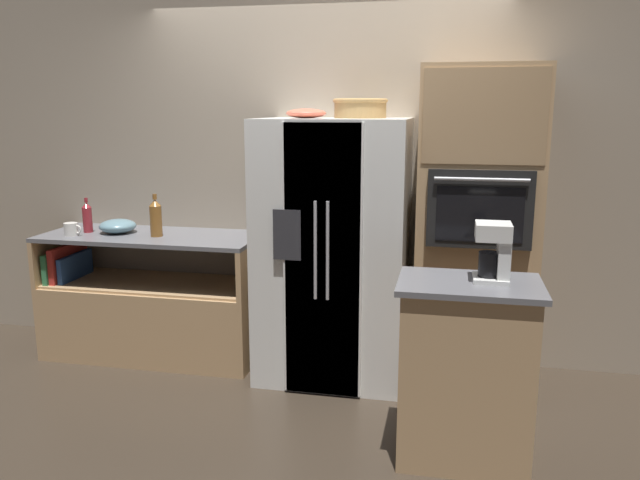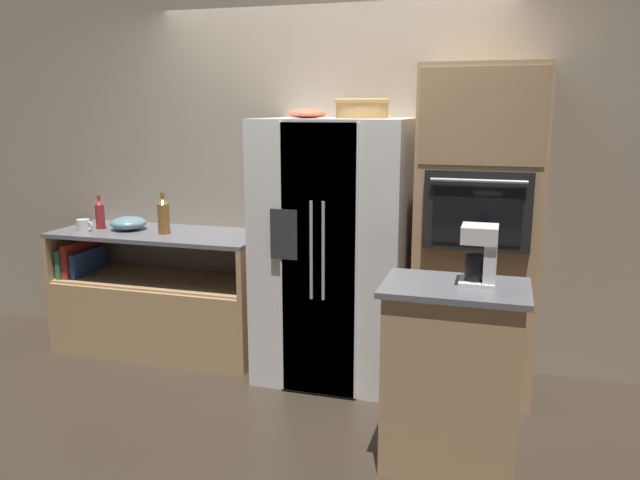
{
  "view_description": "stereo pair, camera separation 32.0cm",
  "coord_description": "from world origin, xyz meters",
  "px_view_note": "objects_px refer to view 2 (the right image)",
  "views": [
    {
      "loc": [
        0.89,
        -3.93,
        1.8
      ],
      "look_at": [
        0.07,
        -0.03,
        0.96
      ],
      "focal_mm": 35.0,
      "sensor_mm": 36.0,
      "label": 1
    },
    {
      "loc": [
        1.2,
        -3.85,
        1.8
      ],
      "look_at": [
        0.07,
        -0.03,
        0.96
      ],
      "focal_mm": 35.0,
      "sensor_mm": 36.0,
      "label": 2
    }
  ],
  "objects_px": {
    "bottle_short": "(163,215)",
    "wall_oven": "(478,232)",
    "mug": "(84,226)",
    "bottle_tall": "(100,214)",
    "wicker_basket": "(362,108)",
    "mixing_bowl": "(128,223)",
    "refrigerator": "(334,251)",
    "coffee_maker": "(483,253)",
    "fruit_bowl": "(307,113)"
  },
  "relations": [
    {
      "from": "wall_oven",
      "to": "coffee_maker",
      "type": "distance_m",
      "value": 0.96
    },
    {
      "from": "wall_oven",
      "to": "fruit_bowl",
      "type": "bearing_deg",
      "value": -175.47
    },
    {
      "from": "refrigerator",
      "to": "wall_oven",
      "type": "xyz_separation_m",
      "value": [
        0.92,
        0.06,
        0.16
      ]
    },
    {
      "from": "refrigerator",
      "to": "bottle_short",
      "type": "xyz_separation_m",
      "value": [
        -1.28,
        0.01,
        0.17
      ]
    },
    {
      "from": "bottle_short",
      "to": "bottle_tall",
      "type": "bearing_deg",
      "value": 176.43
    },
    {
      "from": "wall_oven",
      "to": "coffee_maker",
      "type": "relative_size",
      "value": 6.99
    },
    {
      "from": "wicker_basket",
      "to": "mug",
      "type": "relative_size",
      "value": 2.73
    },
    {
      "from": "wall_oven",
      "to": "bottle_short",
      "type": "bearing_deg",
      "value": -178.75
    },
    {
      "from": "bottle_short",
      "to": "wall_oven",
      "type": "bearing_deg",
      "value": 1.25
    },
    {
      "from": "bottle_short",
      "to": "fruit_bowl",
      "type": "bearing_deg",
      "value": -2.02
    },
    {
      "from": "bottle_tall",
      "to": "coffee_maker",
      "type": "height_order",
      "value": "coffee_maker"
    },
    {
      "from": "wicker_basket",
      "to": "mixing_bowl",
      "type": "xyz_separation_m",
      "value": [
        -1.77,
        -0.01,
        -0.85
      ]
    },
    {
      "from": "refrigerator",
      "to": "bottle_short",
      "type": "height_order",
      "value": "refrigerator"
    },
    {
      "from": "bottle_short",
      "to": "mug",
      "type": "xyz_separation_m",
      "value": [
        -0.61,
        -0.1,
        -0.09
      ]
    },
    {
      "from": "wall_oven",
      "to": "refrigerator",
      "type": "bearing_deg",
      "value": -176.11
    },
    {
      "from": "mixing_bowl",
      "to": "coffee_maker",
      "type": "distance_m",
      "value": 2.77
    },
    {
      "from": "refrigerator",
      "to": "bottle_short",
      "type": "relative_size",
      "value": 5.74
    },
    {
      "from": "wall_oven",
      "to": "coffee_maker",
      "type": "bearing_deg",
      "value": -86.39
    },
    {
      "from": "wicker_basket",
      "to": "wall_oven",
      "type": "bearing_deg",
      "value": -1.59
    },
    {
      "from": "wicker_basket",
      "to": "mixing_bowl",
      "type": "height_order",
      "value": "wicker_basket"
    },
    {
      "from": "wicker_basket",
      "to": "bottle_short",
      "type": "xyz_separation_m",
      "value": [
        -1.44,
        -0.07,
        -0.76
      ]
    },
    {
      "from": "refrigerator",
      "to": "mug",
      "type": "relative_size",
      "value": 13.32
    },
    {
      "from": "bottle_tall",
      "to": "mug",
      "type": "distance_m",
      "value": 0.16
    },
    {
      "from": "bottle_tall",
      "to": "coffee_maker",
      "type": "distance_m",
      "value": 2.97
    },
    {
      "from": "mixing_bowl",
      "to": "bottle_tall",
      "type": "bearing_deg",
      "value": -173.53
    },
    {
      "from": "wall_oven",
      "to": "mixing_bowl",
      "type": "xyz_separation_m",
      "value": [
        -2.54,
        0.01,
        -0.08
      ]
    },
    {
      "from": "bottle_short",
      "to": "mug",
      "type": "bearing_deg",
      "value": -170.44
    },
    {
      "from": "refrigerator",
      "to": "mug",
      "type": "distance_m",
      "value": 1.89
    },
    {
      "from": "bottle_tall",
      "to": "mixing_bowl",
      "type": "xyz_separation_m",
      "value": [
        0.22,
        0.03,
        -0.06
      ]
    },
    {
      "from": "wicker_basket",
      "to": "bottle_short",
      "type": "relative_size",
      "value": 1.17
    },
    {
      "from": "refrigerator",
      "to": "bottle_tall",
      "type": "height_order",
      "value": "refrigerator"
    },
    {
      "from": "fruit_bowl",
      "to": "bottle_tall",
      "type": "height_order",
      "value": "fruit_bowl"
    },
    {
      "from": "bottle_short",
      "to": "mixing_bowl",
      "type": "height_order",
      "value": "bottle_short"
    },
    {
      "from": "refrigerator",
      "to": "bottle_tall",
      "type": "bearing_deg",
      "value": 178.47
    },
    {
      "from": "refrigerator",
      "to": "fruit_bowl",
      "type": "relative_size",
      "value": 6.75
    },
    {
      "from": "bottle_tall",
      "to": "mixing_bowl",
      "type": "distance_m",
      "value": 0.23
    },
    {
      "from": "refrigerator",
      "to": "fruit_bowl",
      "type": "height_order",
      "value": "fruit_bowl"
    },
    {
      "from": "wall_oven",
      "to": "bottle_short",
      "type": "xyz_separation_m",
      "value": [
        -2.2,
        -0.05,
        0.01
      ]
    },
    {
      "from": "bottle_tall",
      "to": "wall_oven",
      "type": "bearing_deg",
      "value": 0.27
    },
    {
      "from": "refrigerator",
      "to": "wall_oven",
      "type": "relative_size",
      "value": 0.84
    },
    {
      "from": "bottle_short",
      "to": "mug",
      "type": "distance_m",
      "value": 0.62
    },
    {
      "from": "mixing_bowl",
      "to": "coffee_maker",
      "type": "bearing_deg",
      "value": -20.34
    },
    {
      "from": "mug",
      "to": "wall_oven",
      "type": "bearing_deg",
      "value": 3.06
    },
    {
      "from": "fruit_bowl",
      "to": "mixing_bowl",
      "type": "xyz_separation_m",
      "value": [
        -1.44,
        0.1,
        -0.81
      ]
    },
    {
      "from": "fruit_bowl",
      "to": "refrigerator",
      "type": "bearing_deg",
      "value": 7.83
    },
    {
      "from": "wall_oven",
      "to": "coffee_maker",
      "type": "height_order",
      "value": "wall_oven"
    },
    {
      "from": "bottle_short",
      "to": "coffee_maker",
      "type": "height_order",
      "value": "coffee_maker"
    },
    {
      "from": "bottle_short",
      "to": "mug",
      "type": "height_order",
      "value": "bottle_short"
    },
    {
      "from": "wicker_basket",
      "to": "mug",
      "type": "height_order",
      "value": "wicker_basket"
    },
    {
      "from": "fruit_bowl",
      "to": "mixing_bowl",
      "type": "relative_size",
      "value": 0.98
    }
  ]
}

